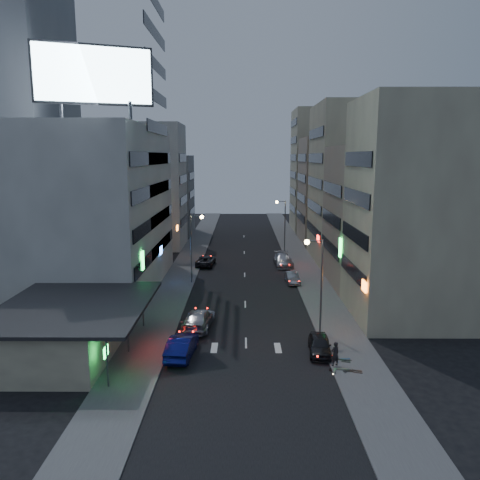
{
  "coord_description": "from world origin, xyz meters",
  "views": [
    {
      "loc": [
        -0.3,
        -31.65,
        14.85
      ],
      "look_at": [
        -0.57,
        20.95,
        5.41
      ],
      "focal_mm": 35.0,
      "sensor_mm": 36.0,
      "label": 1
    }
  ],
  "objects_px": {
    "scooter_silver_a": "(352,361)",
    "scooter_blue": "(350,352)",
    "parked_car_right_far": "(283,260)",
    "scooter_black_b": "(351,353)",
    "road_car_silver": "(199,319)",
    "scooter_silver_b": "(337,346)",
    "road_car_blue": "(182,346)",
    "person": "(335,354)",
    "scooter_black_a": "(363,364)",
    "parked_car_right_mid": "(292,278)",
    "parked_car_right_near": "(320,345)",
    "parked_car_left": "(206,261)"
  },
  "relations": [
    {
      "from": "parked_car_right_far",
      "to": "road_car_silver",
      "type": "xyz_separation_m",
      "value": [
        -9.44,
        -23.55,
        0.0
      ]
    },
    {
      "from": "scooter_silver_b",
      "to": "road_car_blue",
      "type": "bearing_deg",
      "value": 93.35
    },
    {
      "from": "parked_car_right_near",
      "to": "scooter_black_a",
      "type": "bearing_deg",
      "value": -47.01
    },
    {
      "from": "road_car_blue",
      "to": "person",
      "type": "xyz_separation_m",
      "value": [
        11.14,
        -1.81,
        0.2
      ]
    },
    {
      "from": "parked_car_right_mid",
      "to": "road_car_blue",
      "type": "relative_size",
      "value": 0.81
    },
    {
      "from": "road_car_blue",
      "to": "road_car_silver",
      "type": "xyz_separation_m",
      "value": [
        0.73,
        5.89,
        0.01
      ]
    },
    {
      "from": "parked_car_left",
      "to": "road_car_blue",
      "type": "relative_size",
      "value": 1.02
    },
    {
      "from": "parked_car_right_near",
      "to": "scooter_silver_b",
      "type": "relative_size",
      "value": 1.99
    },
    {
      "from": "scooter_blue",
      "to": "scooter_black_a",
      "type": "bearing_deg",
      "value": -174.28
    },
    {
      "from": "parked_car_right_mid",
      "to": "parked_car_right_far",
      "type": "distance_m",
      "value": 8.77
    },
    {
      "from": "road_car_blue",
      "to": "parked_car_left",
      "type": "bearing_deg",
      "value": -83.79
    },
    {
      "from": "parked_car_right_near",
      "to": "parked_car_right_far",
      "type": "bearing_deg",
      "value": 95.62
    },
    {
      "from": "parked_car_right_far",
      "to": "scooter_black_b",
      "type": "distance_m",
      "value": 30.46
    },
    {
      "from": "parked_car_left",
      "to": "scooter_blue",
      "type": "bearing_deg",
      "value": 117.42
    },
    {
      "from": "scooter_black_b",
      "to": "parked_car_right_far",
      "type": "bearing_deg",
      "value": 23.53
    },
    {
      "from": "parked_car_right_mid",
      "to": "person",
      "type": "bearing_deg",
      "value": -92.09
    },
    {
      "from": "person",
      "to": "scooter_black_a",
      "type": "distance_m",
      "value": 2.0
    },
    {
      "from": "parked_car_right_near",
      "to": "scooter_black_b",
      "type": "relative_size",
      "value": 2.3
    },
    {
      "from": "scooter_silver_a",
      "to": "scooter_black_b",
      "type": "distance_m",
      "value": 1.37
    },
    {
      "from": "scooter_silver_a",
      "to": "parked_car_right_far",
      "type": "bearing_deg",
      "value": 3.67
    },
    {
      "from": "parked_car_right_mid",
      "to": "scooter_blue",
      "type": "xyz_separation_m",
      "value": [
        2.06,
        -21.22,
        -0.02
      ]
    },
    {
      "from": "parked_car_right_near",
      "to": "road_car_blue",
      "type": "bearing_deg",
      "value": -171.84
    },
    {
      "from": "parked_car_right_mid",
      "to": "scooter_blue",
      "type": "distance_m",
      "value": 21.32
    },
    {
      "from": "road_car_silver",
      "to": "scooter_blue",
      "type": "height_order",
      "value": "road_car_silver"
    },
    {
      "from": "parked_car_left",
      "to": "scooter_silver_b",
      "type": "bearing_deg",
      "value": 116.51
    },
    {
      "from": "parked_car_right_near",
      "to": "road_car_blue",
      "type": "height_order",
      "value": "road_car_blue"
    },
    {
      "from": "road_car_silver",
      "to": "scooter_blue",
      "type": "distance_m",
      "value": 13.43
    },
    {
      "from": "parked_car_left",
      "to": "person",
      "type": "relative_size",
      "value": 2.8
    },
    {
      "from": "road_car_blue",
      "to": "scooter_black_a",
      "type": "distance_m",
      "value": 13.2
    },
    {
      "from": "scooter_blue",
      "to": "scooter_silver_b",
      "type": "height_order",
      "value": "scooter_silver_b"
    },
    {
      "from": "scooter_silver_a",
      "to": "scooter_silver_b",
      "type": "bearing_deg",
      "value": 13.39
    },
    {
      "from": "road_car_silver",
      "to": "scooter_silver_a",
      "type": "height_order",
      "value": "road_car_silver"
    },
    {
      "from": "parked_car_right_far",
      "to": "scooter_blue",
      "type": "distance_m",
      "value": 30.08
    },
    {
      "from": "scooter_blue",
      "to": "scooter_silver_b",
      "type": "bearing_deg",
      "value": 45.74
    },
    {
      "from": "parked_car_right_far",
      "to": "scooter_blue",
      "type": "bearing_deg",
      "value": -88.14
    },
    {
      "from": "person",
      "to": "scooter_black_b",
      "type": "xyz_separation_m",
      "value": [
        1.35,
        0.87,
        -0.35
      ]
    },
    {
      "from": "scooter_blue",
      "to": "road_car_blue",
      "type": "bearing_deg",
      "value": 81.59
    },
    {
      "from": "scooter_silver_a",
      "to": "scooter_blue",
      "type": "distance_m",
      "value": 1.76
    },
    {
      "from": "road_car_silver",
      "to": "scooter_silver_b",
      "type": "relative_size",
      "value": 2.76
    },
    {
      "from": "scooter_silver_a",
      "to": "scooter_blue",
      "type": "height_order",
      "value": "scooter_silver_a"
    },
    {
      "from": "parked_car_right_far",
      "to": "scooter_silver_b",
      "type": "distance_m",
      "value": 29.36
    },
    {
      "from": "parked_car_right_mid",
      "to": "scooter_black_a",
      "type": "relative_size",
      "value": 2.29
    },
    {
      "from": "parked_car_right_mid",
      "to": "road_car_blue",
      "type": "xyz_separation_m",
      "value": [
        -10.44,
        -20.67,
        0.16
      ]
    },
    {
      "from": "parked_car_right_mid",
      "to": "parked_car_left",
      "type": "relative_size",
      "value": 0.79
    },
    {
      "from": "scooter_black_b",
      "to": "road_car_blue",
      "type": "bearing_deg",
      "value": 104.85
    },
    {
      "from": "parked_car_right_far",
      "to": "scooter_black_b",
      "type": "relative_size",
      "value": 3.18
    },
    {
      "from": "scooter_silver_a",
      "to": "scooter_black_b",
      "type": "height_order",
      "value": "scooter_silver_a"
    },
    {
      "from": "parked_car_right_far",
      "to": "person",
      "type": "bearing_deg",
      "value": -90.81
    },
    {
      "from": "parked_car_right_far",
      "to": "parked_car_right_mid",
      "type": "bearing_deg",
      "value": -90.77
    },
    {
      "from": "parked_car_right_mid",
      "to": "parked_car_left",
      "type": "distance_m",
      "value": 14.14
    }
  ]
}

